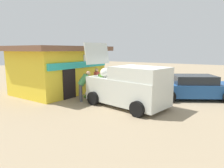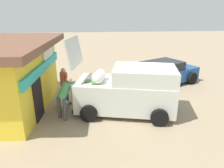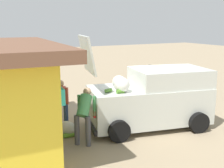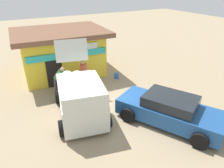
{
  "view_description": "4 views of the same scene",
  "coord_description": "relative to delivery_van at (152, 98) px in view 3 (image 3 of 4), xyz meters",
  "views": [
    {
      "loc": [
        -9.96,
        -3.92,
        2.71
      ],
      "look_at": [
        -1.07,
        1.36,
        0.93
      ],
      "focal_mm": 32.26,
      "sensor_mm": 36.0,
      "label": 1
    },
    {
      "loc": [
        -9.35,
        1.53,
        4.11
      ],
      "look_at": [
        -0.42,
        0.76,
        0.87
      ],
      "focal_mm": 33.76,
      "sensor_mm": 36.0,
      "label": 2
    },
    {
      "loc": [
        -8.77,
        5.54,
        3.41
      ],
      "look_at": [
        0.32,
        0.74,
        1.16
      ],
      "focal_mm": 44.44,
      "sensor_mm": 36.0,
      "label": 3
    },
    {
      "loc": [
        -4.16,
        -7.78,
        5.72
      ],
      "look_at": [
        0.22,
        0.28,
        1.18
      ],
      "focal_mm": 33.79,
      "sensor_mm": 36.0,
      "label": 4
    }
  ],
  "objects": [
    {
      "name": "ground_plane",
      "position": [
        1.49,
        -0.18,
        -0.98
      ],
      "size": [
        60.0,
        60.0,
        0.0
      ],
      "primitive_type": "plane",
      "color": "#9E896B"
    },
    {
      "name": "delivery_van",
      "position": [
        0.0,
        0.0,
        0.0
      ],
      "size": [
        2.82,
        4.4,
        3.06
      ],
      "color": "silver",
      "rests_on": "ground_plane"
    },
    {
      "name": "parked_sedan",
      "position": [
        3.2,
        -2.4,
        -0.34
      ],
      "size": [
        3.65,
        4.77,
        1.32
      ],
      "color": "#1E4C8C",
      "rests_on": "ground_plane"
    },
    {
      "name": "vendor_standing",
      "position": [
        1.25,
        2.74,
        -0.04
      ],
      "size": [
        0.48,
        0.47,
        1.61
      ],
      "color": "navy",
      "rests_on": "ground_plane"
    },
    {
      "name": "customer_bending",
      "position": [
        -0.24,
        2.54,
        -0.02
      ],
      "size": [
        0.69,
        0.69,
        1.59
      ],
      "color": "#4C4C51",
      "rests_on": "ground_plane"
    },
    {
      "name": "unloaded_banana_pile",
      "position": [
        0.63,
        2.78,
        -0.79
      ],
      "size": [
        0.88,
        0.74,
        0.42
      ],
      "color": "silver",
      "rests_on": "ground_plane"
    },
    {
      "name": "paint_bucket",
      "position": [
        3.5,
        2.79,
        -0.79
      ],
      "size": [
        0.32,
        0.32,
        0.36
      ],
      "primitive_type": "cylinder",
      "color": "blue",
      "rests_on": "ground_plane"
    }
  ]
}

